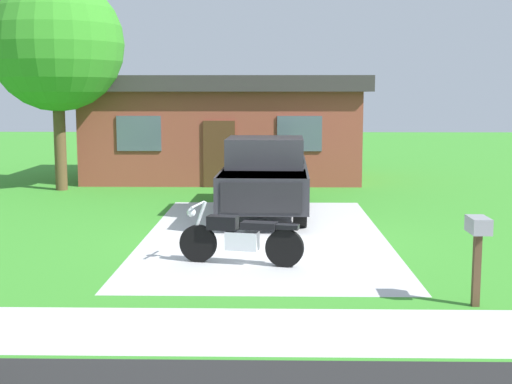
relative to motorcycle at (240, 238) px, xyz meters
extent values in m
plane|color=#3A8F2B|center=(0.42, 2.53, -0.47)|extent=(80.00, 80.00, 0.00)
cube|color=silver|center=(0.42, 2.53, -0.47)|extent=(4.94, 8.99, 0.01)
cube|color=silver|center=(0.42, -3.47, -0.47)|extent=(36.00, 1.80, 0.01)
cylinder|color=black|center=(-0.74, 0.17, -0.14)|extent=(0.67, 0.26, 0.66)
cylinder|color=black|center=(0.77, -0.17, -0.14)|extent=(0.67, 0.26, 0.66)
cube|color=silver|center=(0.04, -0.01, -0.05)|extent=(0.60, 0.38, 0.32)
cube|color=black|center=(-0.30, 0.07, 0.25)|extent=(0.56, 0.37, 0.24)
cube|color=black|center=(0.33, -0.07, 0.23)|extent=(0.65, 0.40, 0.12)
cube|color=black|center=(0.77, -0.17, 0.23)|extent=(0.51, 0.30, 0.08)
cylinder|color=silver|center=(-0.74, 0.17, 0.23)|extent=(0.34, 0.13, 0.77)
cylinder|color=silver|center=(-0.74, 0.17, 0.55)|extent=(0.19, 0.69, 0.04)
sphere|color=silver|center=(-0.86, 0.19, 0.41)|extent=(0.16, 0.16, 0.16)
cylinder|color=black|center=(1.18, 3.50, -0.05)|extent=(0.32, 0.85, 0.84)
cylinder|color=black|center=(-0.46, 3.54, -0.05)|extent=(0.32, 0.85, 0.84)
cylinder|color=black|center=(1.28, 6.99, -0.05)|extent=(0.32, 0.85, 0.84)
cylinder|color=black|center=(-0.36, 7.04, -0.05)|extent=(0.32, 0.85, 0.84)
cube|color=#28282D|center=(0.41, 5.32, 0.33)|extent=(2.15, 5.65, 0.80)
cube|color=#28282D|center=(0.36, 3.47, 0.63)|extent=(1.95, 1.95, 0.20)
cube|color=#28282D|center=(0.40, 4.92, 1.08)|extent=(1.85, 1.95, 0.70)
cube|color=#3F4C56|center=(0.38, 4.12, 0.98)|extent=(1.70, 0.21, 0.60)
cube|color=black|center=(0.45, 6.87, 0.58)|extent=(1.96, 2.45, 0.50)
cube|color=black|center=(0.34, 2.54, 0.33)|extent=(1.70, 0.15, 0.64)
cube|color=#4C3823|center=(3.39, -2.37, 0.08)|extent=(0.10, 0.10, 1.10)
cube|color=gray|center=(3.39, -2.37, 0.68)|extent=(0.26, 0.48, 0.22)
cylinder|color=brown|center=(-5.89, 9.47, 1.03)|extent=(0.36, 0.36, 3.00)
sphere|color=#368D26|center=(-5.89, 9.47, 3.94)|extent=(4.04, 4.04, 4.04)
cube|color=brown|center=(-1.09, 12.71, 1.03)|extent=(9.00, 5.00, 3.00)
cube|color=#383333|center=(-1.09, 12.71, 2.78)|extent=(9.60, 5.60, 0.50)
cube|color=#4C2D19|center=(-1.09, 10.18, 0.58)|extent=(1.00, 0.08, 2.10)
cube|color=#4C5966|center=(-3.61, 10.18, 1.23)|extent=(1.40, 0.06, 1.10)
cube|color=#4C5966|center=(1.43, 10.18, 1.23)|extent=(1.40, 0.06, 1.10)
camera|label=1|loc=(0.52, -12.03, 2.47)|focal=49.79mm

